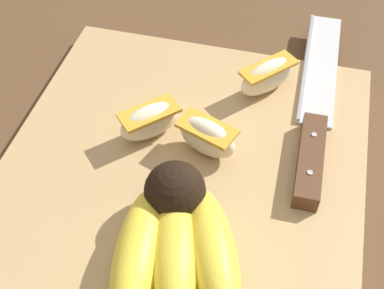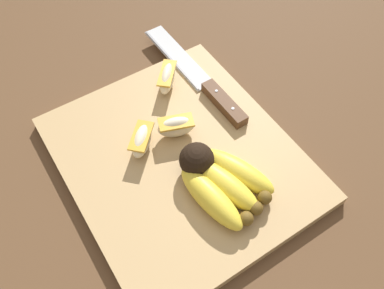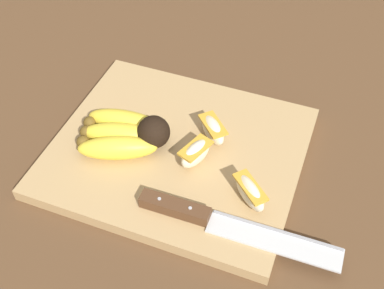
{
  "view_description": "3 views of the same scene",
  "coord_description": "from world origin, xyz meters",
  "px_view_note": "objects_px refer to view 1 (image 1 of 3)",
  "views": [
    {
      "loc": [
        0.28,
        0.1,
        0.39
      ],
      "look_at": [
        -0.01,
        0.02,
        0.05
      ],
      "focal_mm": 48.68,
      "sensor_mm": 36.0,
      "label": 1
    },
    {
      "loc": [
        0.29,
        -0.15,
        0.53
      ],
      "look_at": [
        0.01,
        0.04,
        0.03
      ],
      "focal_mm": 37.34,
      "sensor_mm": 36.0,
      "label": 2
    },
    {
      "loc": [
        -0.2,
        0.48,
        0.58
      ],
      "look_at": [
        -0.02,
        0.02,
        0.04
      ],
      "focal_mm": 45.47,
      "sensor_mm": 36.0,
      "label": 3
    }
  ],
  "objects_px": {
    "banana_bunch": "(175,242)",
    "chefs_knife": "(314,123)",
    "apple_wedge_middle": "(150,121)",
    "apple_wedge_near": "(207,137)",
    "apple_wedge_far": "(268,76)"
  },
  "relations": [
    {
      "from": "apple_wedge_near",
      "to": "apple_wedge_far",
      "type": "bearing_deg",
      "value": 156.8
    },
    {
      "from": "banana_bunch",
      "to": "apple_wedge_middle",
      "type": "height_order",
      "value": "banana_bunch"
    },
    {
      "from": "chefs_knife",
      "to": "apple_wedge_middle",
      "type": "bearing_deg",
      "value": -72.83
    },
    {
      "from": "apple_wedge_near",
      "to": "apple_wedge_far",
      "type": "height_order",
      "value": "same"
    },
    {
      "from": "apple_wedge_near",
      "to": "banana_bunch",
      "type": "bearing_deg",
      "value": 0.74
    },
    {
      "from": "banana_bunch",
      "to": "apple_wedge_near",
      "type": "relative_size",
      "value": 2.28
    },
    {
      "from": "chefs_knife",
      "to": "apple_wedge_middle",
      "type": "relative_size",
      "value": 4.65
    },
    {
      "from": "apple_wedge_middle",
      "to": "apple_wedge_far",
      "type": "distance_m",
      "value": 0.13
    },
    {
      "from": "apple_wedge_middle",
      "to": "chefs_knife",
      "type": "bearing_deg",
      "value": 107.17
    },
    {
      "from": "chefs_knife",
      "to": "apple_wedge_near",
      "type": "height_order",
      "value": "apple_wedge_near"
    },
    {
      "from": "apple_wedge_middle",
      "to": "apple_wedge_far",
      "type": "relative_size",
      "value": 0.96
    },
    {
      "from": "banana_bunch",
      "to": "apple_wedge_near",
      "type": "bearing_deg",
      "value": -179.26
    },
    {
      "from": "apple_wedge_near",
      "to": "chefs_knife",
      "type": "bearing_deg",
      "value": 119.81
    },
    {
      "from": "banana_bunch",
      "to": "chefs_knife",
      "type": "relative_size",
      "value": 0.51
    },
    {
      "from": "banana_bunch",
      "to": "chefs_knife",
      "type": "bearing_deg",
      "value": 151.05
    }
  ]
}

